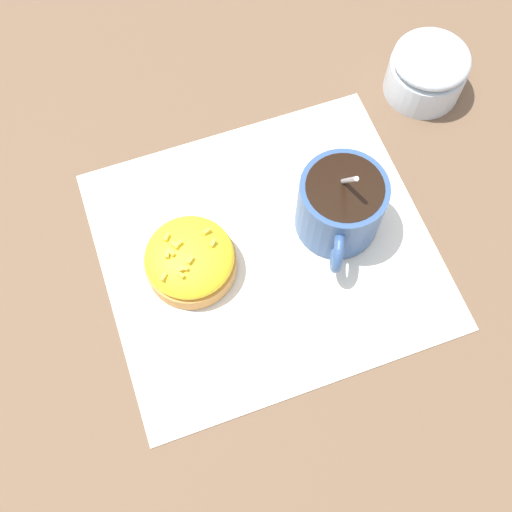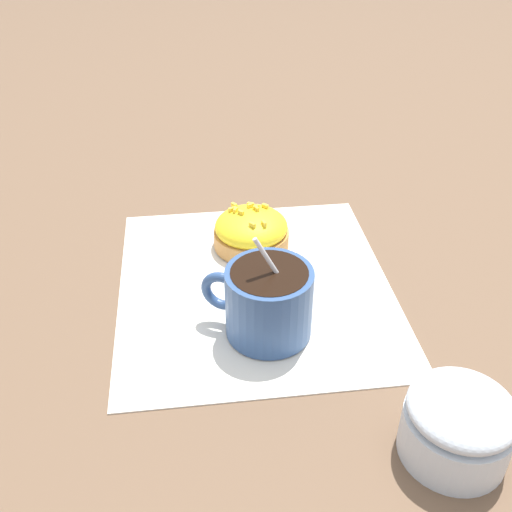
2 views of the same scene
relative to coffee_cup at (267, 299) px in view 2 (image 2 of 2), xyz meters
name	(u,v)px [view 2 (image 2 of 2)]	position (x,y,z in m)	size (l,w,h in m)	color
ground_plane	(255,286)	(-0.07, -0.01, -0.04)	(3.00, 3.00, 0.00)	brown
paper_napkin	(255,285)	(-0.07, -0.01, -0.04)	(0.32, 0.29, 0.00)	white
coffee_cup	(267,299)	(0.00, 0.00, 0.00)	(0.08, 0.10, 0.10)	#335184
frosted_pastry	(252,231)	(-0.14, -0.01, -0.02)	(0.08, 0.08, 0.04)	#C18442
sugar_bowl	(458,424)	(0.14, 0.13, -0.01)	(0.08, 0.08, 0.06)	silver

